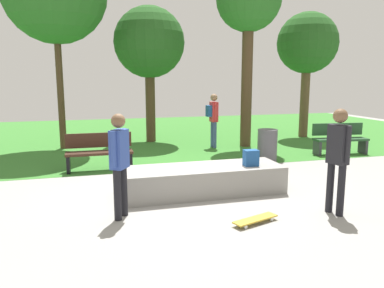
# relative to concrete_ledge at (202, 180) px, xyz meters

# --- Properties ---
(ground_plane) EXTENTS (28.00, 28.00, 0.00)m
(ground_plane) POSITION_rel_concrete_ledge_xyz_m (-0.46, 0.27, -0.27)
(ground_plane) COLOR gray
(grass_lawn) EXTENTS (26.60, 12.27, 0.01)m
(grass_lawn) POSITION_rel_concrete_ledge_xyz_m (-0.46, 8.13, -0.26)
(grass_lawn) COLOR #387A2D
(grass_lawn) RESTS_ON ground_plane
(concrete_ledge) EXTENTS (3.19, 1.03, 0.53)m
(concrete_ledge) POSITION_rel_concrete_ledge_xyz_m (0.00, 0.00, 0.00)
(concrete_ledge) COLOR gray
(concrete_ledge) RESTS_ON ground_plane
(backpack_on_ledge) EXTENTS (0.29, 0.21, 0.32)m
(backpack_on_ledge) POSITION_rel_concrete_ledge_xyz_m (0.95, -0.17, 0.43)
(backpack_on_ledge) COLOR #1E4C8C
(backpack_on_ledge) RESTS_ON concrete_ledge
(skater_performing_trick) EXTENTS (0.34, 0.38, 1.71)m
(skater_performing_trick) POSITION_rel_concrete_ledge_xyz_m (-1.67, -0.93, 0.73)
(skater_performing_trick) COLOR black
(skater_performing_trick) RESTS_ON ground_plane
(skater_watching) EXTENTS (0.28, 0.42, 1.77)m
(skater_watching) POSITION_rel_concrete_ledge_xyz_m (1.79, -1.71, 0.78)
(skater_watching) COLOR black
(skater_watching) RESTS_ON ground_plane
(skateboard_by_ledge) EXTENTS (0.82, 0.45, 0.08)m
(skateboard_by_ledge) POSITION_rel_concrete_ledge_xyz_m (0.33, -1.74, -0.20)
(skateboard_by_ledge) COLOR gold
(skateboard_by_ledge) RESTS_ON ground_plane
(park_bench_far_right) EXTENTS (1.60, 0.48, 0.91)m
(park_bench_far_right) POSITION_rel_concrete_ledge_xyz_m (-1.89, 2.47, 0.22)
(park_bench_far_right) COLOR #331E14
(park_bench_far_right) RESTS_ON ground_plane
(park_bench_center_lawn) EXTENTS (1.64, 0.65, 0.91)m
(park_bench_center_lawn) POSITION_rel_concrete_ledge_xyz_m (5.09, 2.62, 0.22)
(park_bench_center_lawn) COLOR #1E4223
(park_bench_center_lawn) RESTS_ON ground_plane
(tree_broad_elm) EXTENTS (2.07, 2.07, 5.75)m
(tree_broad_elm) POSITION_rel_concrete_ledge_xyz_m (2.92, 4.60, 4.30)
(tree_broad_elm) COLOR #4C3823
(tree_broad_elm) RESTS_ON grass_lawn
(tree_leaning_ash) EXTENTS (2.25, 2.25, 4.66)m
(tree_leaning_ash) POSITION_rel_concrete_ledge_xyz_m (5.90, 5.90, 3.21)
(tree_leaning_ash) COLOR brown
(tree_leaning_ash) RESTS_ON grass_lawn
(tree_slender_maple) EXTENTS (2.43, 2.43, 4.68)m
(tree_slender_maple) POSITION_rel_concrete_ledge_xyz_m (0.04, 6.38, 3.15)
(tree_slender_maple) COLOR #4C3823
(tree_slender_maple) RESTS_ON grass_lawn
(trash_bin) EXTENTS (0.52, 0.52, 0.89)m
(trash_bin) POSITION_rel_concrete_ledge_xyz_m (2.50, 2.18, 0.18)
(trash_bin) COLOR #4C4C51
(trash_bin) RESTS_ON ground_plane
(pedestrian_with_backpack) EXTENTS (0.36, 0.43, 1.75)m
(pedestrian_with_backpack) POSITION_rel_concrete_ledge_xyz_m (1.79, 4.65, 0.79)
(pedestrian_with_backpack) COLOR #3F5184
(pedestrian_with_backpack) RESTS_ON ground_plane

